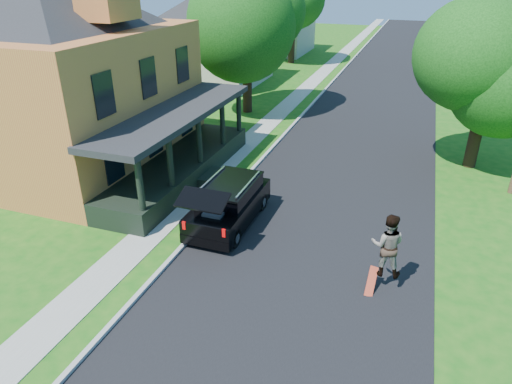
% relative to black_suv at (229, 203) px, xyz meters
% --- Properties ---
extents(ground, '(140.00, 140.00, 0.00)m').
position_rel_black_suv_xyz_m(ground, '(3.20, -2.98, -0.82)').
color(ground, '#145E12').
rests_on(ground, ground).
extents(street, '(8.00, 120.00, 0.02)m').
position_rel_black_suv_xyz_m(street, '(3.20, 17.02, -0.82)').
color(street, black).
rests_on(street, ground).
extents(curb, '(0.15, 120.00, 0.12)m').
position_rel_black_suv_xyz_m(curb, '(-0.85, 17.02, -0.82)').
color(curb, '#A5A59F').
rests_on(curb, ground).
extents(sidewalk, '(1.30, 120.00, 0.03)m').
position_rel_black_suv_xyz_m(sidewalk, '(-2.40, 17.02, -0.82)').
color(sidewalk, gray).
rests_on(sidewalk, ground).
extents(front_walk, '(6.50, 1.20, 0.03)m').
position_rel_black_suv_xyz_m(front_walk, '(-6.30, 3.02, -0.82)').
color(front_walk, gray).
rests_on(front_walk, ground).
extents(main_house, '(15.56, 15.56, 10.10)m').
position_rel_black_suv_xyz_m(main_house, '(-9.60, 3.01, 4.10)').
color(main_house, '#CA853B').
rests_on(main_house, ground).
extents(neighbor_house_mid, '(12.78, 12.78, 8.30)m').
position_rel_black_suv_xyz_m(neighbor_house_mid, '(-10.30, 21.02, 3.37)').
color(neighbor_house_mid, beige).
rests_on(neighbor_house_mid, ground).
extents(neighbor_house_far, '(12.78, 12.78, 8.30)m').
position_rel_black_suv_xyz_m(neighbor_house_far, '(-10.30, 37.02, 3.37)').
color(neighbor_house_far, beige).
rests_on(neighbor_house_far, ground).
extents(black_suv, '(1.79, 4.63, 2.16)m').
position_rel_black_suv_xyz_m(black_suv, '(0.00, 0.00, 0.00)').
color(black_suv, black).
rests_on(black_suv, ground).
extents(skateboarder, '(0.99, 0.79, 1.95)m').
position_rel_black_suv_xyz_m(skateboarder, '(5.70, -1.87, 0.59)').
color(skateboarder, black).
rests_on(skateboarder, ground).
extents(skateboard, '(0.29, 0.74, 0.67)m').
position_rel_black_suv_xyz_m(skateboard, '(5.41, -2.22, -0.55)').
color(skateboard, '#9B250D').
rests_on(skateboard, ground).
extents(tree_left_mid, '(6.87, 6.66, 9.77)m').
position_rel_black_suv_xyz_m(tree_left_mid, '(-4.52, 13.90, 5.52)').
color(tree_left_mid, black).
rests_on(tree_left_mid, ground).
extents(tree_right_near, '(5.87, 6.07, 7.68)m').
position_rel_black_suv_xyz_m(tree_right_near, '(8.67, 8.91, 4.23)').
color(tree_right_near, black).
rests_on(tree_right_near, ground).
extents(utility_pole_far, '(1.78, 0.64, 10.94)m').
position_rel_black_suv_xyz_m(utility_pole_far, '(8.15, 35.62, 4.81)').
color(utility_pole_far, '#482E21').
rests_on(utility_pole_far, ground).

